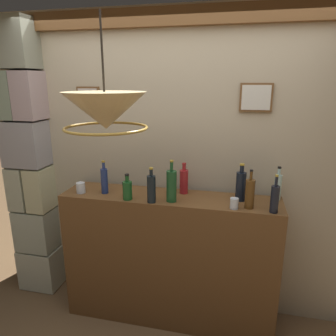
{
  "coord_description": "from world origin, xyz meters",
  "views": [
    {
      "loc": [
        0.52,
        -1.48,
        2.04
      ],
      "look_at": [
        0.0,
        0.77,
        1.38
      ],
      "focal_mm": 33.54,
      "sensor_mm": 36.0,
      "label": 1
    }
  ],
  "objects_px": {
    "liquor_bottle_mezcal": "(241,186)",
    "pendant_lamp": "(105,112)",
    "liquor_bottle_rum": "(250,193)",
    "liquor_bottle_amaro": "(275,198)",
    "liquor_bottle_vermouth": "(184,181)",
    "glass_tumbler_rocks": "(234,203)",
    "glass_tumbler_highball": "(81,188)",
    "liquor_bottle_whiskey": "(127,190)",
    "liquor_bottle_vodka": "(278,186)",
    "liquor_bottle_port": "(151,188)",
    "liquor_bottle_rye": "(172,186)",
    "liquor_bottle_sherry": "(104,180)"
  },
  "relations": [
    {
      "from": "liquor_bottle_rye",
      "to": "liquor_bottle_mezcal",
      "type": "xyz_separation_m",
      "value": [
        0.51,
        0.14,
        -0.01
      ]
    },
    {
      "from": "liquor_bottle_rye",
      "to": "liquor_bottle_whiskey",
      "type": "height_order",
      "value": "liquor_bottle_rye"
    },
    {
      "from": "liquor_bottle_port",
      "to": "pendant_lamp",
      "type": "bearing_deg",
      "value": -103.33
    },
    {
      "from": "liquor_bottle_vermouth",
      "to": "glass_tumbler_rocks",
      "type": "relative_size",
      "value": 3.23
    },
    {
      "from": "glass_tumbler_highball",
      "to": "glass_tumbler_rocks",
      "type": "bearing_deg",
      "value": -2.41
    },
    {
      "from": "glass_tumbler_rocks",
      "to": "liquor_bottle_rye",
      "type": "bearing_deg",
      "value": 175.49
    },
    {
      "from": "liquor_bottle_vodka",
      "to": "glass_tumbler_rocks",
      "type": "relative_size",
      "value": 3.35
    },
    {
      "from": "liquor_bottle_sherry",
      "to": "liquor_bottle_mezcal",
      "type": "bearing_deg",
      "value": 4.37
    },
    {
      "from": "liquor_bottle_whiskey",
      "to": "liquor_bottle_vermouth",
      "type": "bearing_deg",
      "value": 30.26
    },
    {
      "from": "liquor_bottle_mezcal",
      "to": "liquor_bottle_port",
      "type": "distance_m",
      "value": 0.69
    },
    {
      "from": "liquor_bottle_mezcal",
      "to": "glass_tumbler_highball",
      "type": "relative_size",
      "value": 3.36
    },
    {
      "from": "liquor_bottle_mezcal",
      "to": "liquor_bottle_vermouth",
      "type": "bearing_deg",
      "value": 172.2
    },
    {
      "from": "liquor_bottle_vermouth",
      "to": "glass_tumbler_rocks",
      "type": "xyz_separation_m",
      "value": [
        0.41,
        -0.24,
        -0.07
      ]
    },
    {
      "from": "liquor_bottle_rye",
      "to": "liquor_bottle_rum",
      "type": "xyz_separation_m",
      "value": [
        0.58,
        -0.0,
        -0.01
      ]
    },
    {
      "from": "pendant_lamp",
      "to": "liquor_bottle_rum",
      "type": "bearing_deg",
      "value": 33.12
    },
    {
      "from": "liquor_bottle_whiskey",
      "to": "liquor_bottle_vodka",
      "type": "xyz_separation_m",
      "value": [
        1.14,
        0.26,
        0.03
      ]
    },
    {
      "from": "liquor_bottle_rye",
      "to": "liquor_bottle_amaro",
      "type": "bearing_deg",
      "value": -3.38
    },
    {
      "from": "liquor_bottle_vermouth",
      "to": "liquor_bottle_vodka",
      "type": "distance_m",
      "value": 0.73
    },
    {
      "from": "liquor_bottle_amaro",
      "to": "pendant_lamp",
      "type": "height_order",
      "value": "pendant_lamp"
    },
    {
      "from": "liquor_bottle_amaro",
      "to": "liquor_bottle_vermouth",
      "type": "distance_m",
      "value": 0.73
    },
    {
      "from": "liquor_bottle_sherry",
      "to": "liquor_bottle_amaro",
      "type": "height_order",
      "value": "liquor_bottle_amaro"
    },
    {
      "from": "liquor_bottle_vodka",
      "to": "pendant_lamp",
      "type": "distance_m",
      "value": 1.45
    },
    {
      "from": "liquor_bottle_vodka",
      "to": "pendant_lamp",
      "type": "relative_size",
      "value": 0.43
    },
    {
      "from": "liquor_bottle_amaro",
      "to": "glass_tumbler_rocks",
      "type": "height_order",
      "value": "liquor_bottle_amaro"
    },
    {
      "from": "liquor_bottle_rye",
      "to": "liquor_bottle_whiskey",
      "type": "bearing_deg",
      "value": -173.96
    },
    {
      "from": "liquor_bottle_port",
      "to": "liquor_bottle_vodka",
      "type": "bearing_deg",
      "value": 16.26
    },
    {
      "from": "glass_tumbler_rocks",
      "to": "pendant_lamp",
      "type": "bearing_deg",
      "value": -145.07
    },
    {
      "from": "liquor_bottle_rum",
      "to": "liquor_bottle_amaro",
      "type": "height_order",
      "value": "liquor_bottle_rum"
    },
    {
      "from": "liquor_bottle_mezcal",
      "to": "pendant_lamp",
      "type": "bearing_deg",
      "value": -138.44
    },
    {
      "from": "liquor_bottle_rye",
      "to": "liquor_bottle_rum",
      "type": "height_order",
      "value": "liquor_bottle_rye"
    },
    {
      "from": "liquor_bottle_sherry",
      "to": "liquor_bottle_amaro",
      "type": "xyz_separation_m",
      "value": [
        1.32,
        -0.1,
        -0.01
      ]
    },
    {
      "from": "liquor_bottle_vermouth",
      "to": "liquor_bottle_vodka",
      "type": "xyz_separation_m",
      "value": [
        0.73,
        0.02,
        0.0
      ]
    },
    {
      "from": "liquor_bottle_rum",
      "to": "liquor_bottle_vodka",
      "type": "relative_size",
      "value": 1.1
    },
    {
      "from": "liquor_bottle_port",
      "to": "liquor_bottle_vodka",
      "type": "height_order",
      "value": "liquor_bottle_port"
    },
    {
      "from": "liquor_bottle_vermouth",
      "to": "glass_tumbler_rocks",
      "type": "distance_m",
      "value": 0.48
    },
    {
      "from": "liquor_bottle_vermouth",
      "to": "liquor_bottle_vodka",
      "type": "relative_size",
      "value": 0.97
    },
    {
      "from": "liquor_bottle_sherry",
      "to": "liquor_bottle_vermouth",
      "type": "distance_m",
      "value": 0.65
    },
    {
      "from": "liquor_bottle_sherry",
      "to": "glass_tumbler_rocks",
      "type": "bearing_deg",
      "value": -4.96
    },
    {
      "from": "liquor_bottle_port",
      "to": "liquor_bottle_whiskey",
      "type": "relative_size",
      "value": 1.33
    },
    {
      "from": "liquor_bottle_sherry",
      "to": "glass_tumbler_rocks",
      "type": "distance_m",
      "value": 1.05
    },
    {
      "from": "liquor_bottle_port",
      "to": "liquor_bottle_whiskey",
      "type": "bearing_deg",
      "value": 175.13
    },
    {
      "from": "liquor_bottle_vodka",
      "to": "liquor_bottle_port",
      "type": "bearing_deg",
      "value": -163.74
    },
    {
      "from": "liquor_bottle_vodka",
      "to": "glass_tumbler_rocks",
      "type": "height_order",
      "value": "liquor_bottle_vodka"
    },
    {
      "from": "pendant_lamp",
      "to": "liquor_bottle_port",
      "type": "bearing_deg",
      "value": 76.67
    },
    {
      "from": "liquor_bottle_mezcal",
      "to": "liquor_bottle_rum",
      "type": "relative_size",
      "value": 1.01
    },
    {
      "from": "liquor_bottle_rye",
      "to": "liquor_bottle_vermouth",
      "type": "bearing_deg",
      "value": 73.16
    },
    {
      "from": "glass_tumbler_rocks",
      "to": "liquor_bottle_mezcal",
      "type": "bearing_deg",
      "value": 77.0
    },
    {
      "from": "liquor_bottle_port",
      "to": "liquor_bottle_vodka",
      "type": "relative_size",
      "value": 1.04
    },
    {
      "from": "liquor_bottle_sherry",
      "to": "liquor_bottle_whiskey",
      "type": "distance_m",
      "value": 0.25
    },
    {
      "from": "liquor_bottle_amaro",
      "to": "liquor_bottle_vermouth",
      "type": "height_order",
      "value": "liquor_bottle_amaro"
    }
  ]
}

